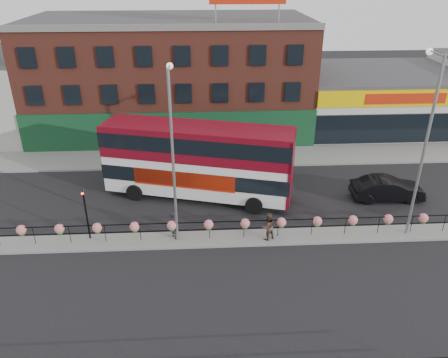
{
  "coord_description": "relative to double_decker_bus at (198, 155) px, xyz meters",
  "views": [
    {
      "loc": [
        -1.34,
        -21.34,
        14.62
      ],
      "look_at": [
        0.0,
        3.0,
        2.5
      ],
      "focal_mm": 35.0,
      "sensor_mm": 36.0,
      "label": 1
    }
  ],
  "objects": [
    {
      "name": "ground",
      "position": [
        1.59,
        -5.43,
        -3.15
      ],
      "size": [
        120.0,
        120.0,
        0.0
      ],
      "primitive_type": "plane",
      "color": "black",
      "rests_on": "ground"
    },
    {
      "name": "north_pavement",
      "position": [
        1.59,
        6.57,
        -3.08
      ],
      "size": [
        60.0,
        4.0,
        0.15
      ],
      "primitive_type": "cube",
      "color": "gray",
      "rests_on": "ground"
    },
    {
      "name": "median",
      "position": [
        1.59,
        -5.43,
        -3.08
      ],
      "size": [
        60.0,
        1.6,
        0.15
      ],
      "primitive_type": "cube",
      "color": "gray",
      "rests_on": "ground"
    },
    {
      "name": "brick_building",
      "position": [
        -2.41,
        14.53,
        1.98
      ],
      "size": [
        25.0,
        12.21,
        10.3
      ],
      "color": "brown",
      "rests_on": "ground"
    },
    {
      "name": "supermarket",
      "position": [
        17.59,
        14.47,
        -0.5
      ],
      "size": [
        15.0,
        12.25,
        5.3
      ],
      "color": "silver",
      "rests_on": "ground"
    },
    {
      "name": "median_railing",
      "position": [
        1.59,
        -5.43,
        -2.1
      ],
      "size": [
        30.04,
        0.56,
        1.23
      ],
      "color": "black",
      "rests_on": "median"
    },
    {
      "name": "double_decker_bus",
      "position": [
        0.0,
        0.0,
        0.0
      ],
      "size": [
        13.0,
        6.25,
        5.13
      ],
      "color": "white",
      "rests_on": "ground"
    },
    {
      "name": "car",
      "position": [
        12.82,
        -1.12,
        -2.35
      ],
      "size": [
        2.02,
        4.97,
        1.6
      ],
      "primitive_type": "imported",
      "rotation": [
        0.0,
        0.0,
        1.54
      ],
      "color": "black",
      "rests_on": "ground"
    },
    {
      "name": "pedestrian_a",
      "position": [
        -1.51,
        -4.99,
        -2.22
      ],
      "size": [
        0.64,
        0.48,
        1.55
      ],
      "primitive_type": "imported",
      "rotation": [
        0.0,
        0.0,
        1.47
      ],
      "color": "black",
      "rests_on": "median"
    },
    {
      "name": "pedestrian_b",
      "position": [
        3.94,
        -5.69,
        -2.15
      ],
      "size": [
        1.34,
        1.3,
        1.7
      ],
      "primitive_type": "imported",
      "rotation": [
        0.0,
        0.0,
        3.6
      ],
      "color": "#4B362B",
      "rests_on": "median"
    },
    {
      "name": "lamp_column_west",
      "position": [
        -1.29,
        -5.2,
        2.85
      ],
      "size": [
        0.35,
        1.73,
        9.87
      ],
      "color": "gray",
      "rests_on": "median"
    },
    {
      "name": "lamp_column_east",
      "position": [
        12.3,
        -5.28,
        3.21
      ],
      "size": [
        0.38,
        1.84,
        10.48
      ],
      "color": "gray",
      "rests_on": "median"
    },
    {
      "name": "traffic_light_median",
      "position": [
        -6.41,
        -5.04,
        -0.68
      ],
      "size": [
        0.15,
        0.28,
        3.65
      ],
      "color": "black",
      "rests_on": "median"
    }
  ]
}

